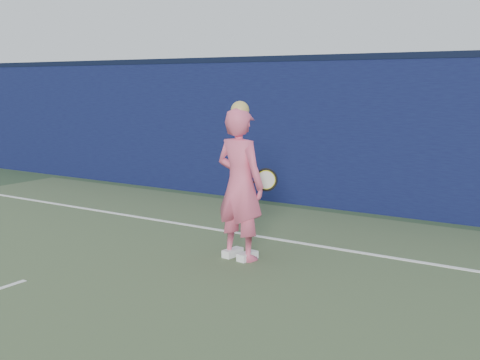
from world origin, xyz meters
The scene contains 4 objects.
backstop_wall centered at (0.00, 6.50, 1.25)m, with size 24.00×0.40×2.50m, color #0B0E33.
wall_cap centered at (0.00, 6.50, 2.55)m, with size 24.00×0.42×0.10m, color black.
player centered at (1.51, 2.99, 0.93)m, with size 0.73×0.53×1.92m.
racket centered at (1.56, 3.46, 0.92)m, with size 0.56×0.16×0.30m.
Camera 1 is at (5.37, -3.01, 2.14)m, focal length 45.00 mm.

